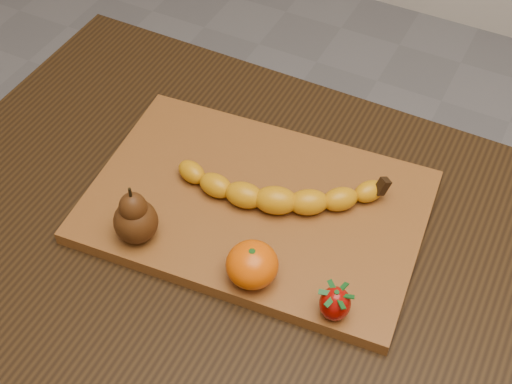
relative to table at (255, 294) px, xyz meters
The scene contains 6 objects.
table is the anchor object (origin of this frame).
cutting_board 0.13m from the table, 116.10° to the left, with size 0.45×0.30×0.02m, color brown.
banana 0.15m from the table, 91.16° to the left, with size 0.25×0.06×0.04m, color #C98509, non-canonical shape.
pear 0.22m from the table, 157.76° to the right, with size 0.06×0.06×0.09m, color #42210A, non-canonical shape.
mandarin 0.16m from the table, 66.79° to the right, with size 0.06×0.06×0.06m, color #D94F02.
strawberry 0.20m from the table, 21.48° to the right, with size 0.04×0.04×0.05m, color #950804, non-canonical shape.
Camera 1 is at (0.26, -0.50, 1.51)m, focal length 50.00 mm.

